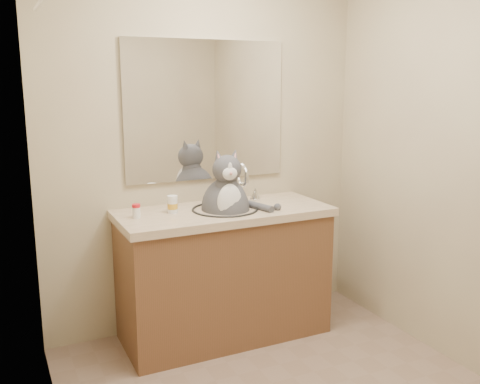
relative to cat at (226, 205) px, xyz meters
name	(u,v)px	position (x,y,z in m)	size (l,w,h in m)	color
room	(308,179)	(-0.01, -0.94, 0.32)	(2.22, 2.52, 2.42)	#89705F
vanity	(224,270)	(-0.01, 0.03, -0.44)	(1.34, 0.59, 1.12)	brown
mirror	(206,111)	(-0.01, 0.30, 0.57)	(1.10, 0.02, 0.90)	white
shower_curtain	(69,238)	(-1.06, -0.84, 0.15)	(0.02, 1.30, 1.93)	beige
cat	(226,205)	(0.00, 0.00, 0.00)	(0.42, 0.40, 0.60)	#46464B
pill_bottle_redcap	(136,211)	(-0.56, 0.04, 0.01)	(0.06, 0.06, 0.08)	white
pill_bottle_orange	(172,205)	(-0.33, 0.07, 0.02)	(0.07, 0.07, 0.11)	white
grey_canister	(171,206)	(-0.33, 0.10, 0.00)	(0.06, 0.06, 0.07)	slate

